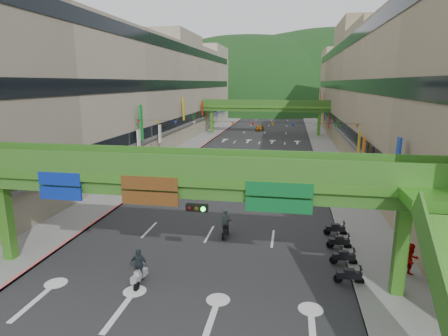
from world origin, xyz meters
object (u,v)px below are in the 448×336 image
scooter_rider_near (225,225)px  pedestrian_red (411,262)px  scooter_rider_mid (280,159)px  car_silver (232,160)px  car_yellow (260,128)px  overpass_near (198,191)px

scooter_rider_near → pedestrian_red: size_ratio=1.05×
scooter_rider_mid → car_silver: 6.30m
car_silver → pedestrian_red: (14.21, -27.00, 0.28)m
scooter_rider_near → scooter_rider_mid: (3.05, 23.69, 0.04)m
car_silver → car_yellow: size_ratio=1.04×
scooter_rider_near → car_silver: bearing=97.9°
scooter_rider_mid → pedestrian_red: pedestrian_red is taller
scooter_rider_mid → car_silver: size_ratio=0.47×
car_silver → car_yellow: car_silver is taller
scooter_rider_near → car_yellow: size_ratio=0.51×
pedestrian_red → scooter_rider_near: bearing=139.6°
scooter_rider_mid → car_yellow: bearing=99.0°
car_yellow → pedestrian_red: 64.99m
scooter_rider_near → car_silver: 23.46m
overpass_near → scooter_rider_mid: (3.33, 30.07, -4.27)m
scooter_rider_mid → car_yellow: scooter_rider_mid is taller
car_yellow → pedestrian_red: size_ratio=2.04×
scooter_rider_near → overpass_near: bearing=-92.5°
scooter_rider_near → pedestrian_red: bearing=-18.9°
overpass_near → car_yellow: size_ratio=7.37×
overpass_near → car_silver: size_ratio=7.07×
car_silver → scooter_rider_near: bearing=-87.2°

